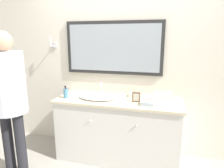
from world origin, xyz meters
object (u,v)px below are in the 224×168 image
Objects in this scene: sink_basin at (98,97)px; picture_frame at (136,97)px; soap_bottle at (66,93)px; person at (8,90)px; appliance_box at (163,98)px.

sink_basin reaches higher than picture_frame.
soap_bottle is 0.70m from person.
appliance_box and picture_frame have the same top height.
sink_basin is 3.03× the size of soap_bottle.
sink_basin is 0.42m from soap_bottle.
soap_bottle is 0.75× the size of appliance_box.
person reaches higher than appliance_box.
sink_basin reaches higher than appliance_box.
soap_bottle is at bearing 50.21° from person.
picture_frame is (-0.32, -0.06, -0.00)m from appliance_box.
person is (-1.69, -0.65, 0.15)m from appliance_box.
sink_basin is at bearing 35.98° from person.
picture_frame is (0.93, 0.06, -0.00)m from soap_bottle.
soap_bottle is 0.93m from picture_frame.
soap_bottle reaches higher than appliance_box.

